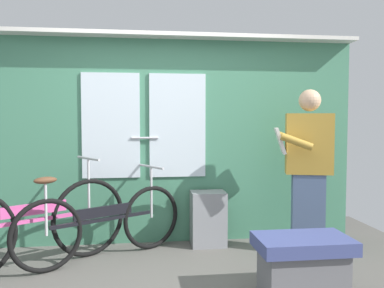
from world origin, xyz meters
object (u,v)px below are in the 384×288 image
passenger_reading_newspaper (308,167)px  bench_seat_corner (303,264)px  bicycle_near_door (102,223)px  bicycle_leaning_behind (34,225)px  trash_bin_by_wall (208,219)px

passenger_reading_newspaper → bench_seat_corner: 1.21m
bench_seat_corner → passenger_reading_newspaper: bearing=65.4°
bicycle_near_door → bench_seat_corner: bearing=-63.6°
bicycle_leaning_behind → trash_bin_by_wall: bicycle_leaning_behind is taller
bicycle_near_door → passenger_reading_newspaper: bearing=-32.3°
trash_bin_by_wall → bench_seat_corner: bearing=-69.3°
bicycle_leaning_behind → trash_bin_by_wall: (1.64, 0.48, -0.12)m
bicycle_leaning_behind → passenger_reading_newspaper: passenger_reading_newspaper is taller
passenger_reading_newspaper → bicycle_near_door: bearing=14.4°
bicycle_near_door → trash_bin_by_wall: size_ratio=2.63×
bicycle_leaning_behind → bicycle_near_door: bearing=-16.7°
bicycle_leaning_behind → passenger_reading_newspaper: bearing=-30.5°
passenger_reading_newspaper → trash_bin_by_wall: bearing=-5.5°
bicycle_near_door → trash_bin_by_wall: (1.06, 0.31, -0.07)m
trash_bin_by_wall → bench_seat_corner: size_ratio=0.81×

